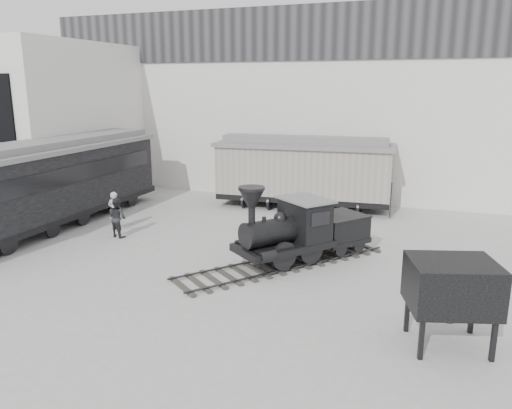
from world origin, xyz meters
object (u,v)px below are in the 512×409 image
at_px(visitor_a, 115,211).
at_px(coal_hopper, 451,291).
at_px(locomotive, 298,233).
at_px(visitor_b, 117,217).
at_px(boxcar, 303,171).
at_px(passenger_coach, 53,183).

xyz_separation_m(visitor_a, coal_hopper, (14.64, -6.18, 0.61)).
relative_size(locomotive, visitor_b, 4.52).
xyz_separation_m(boxcar, visitor_b, (-6.44, -8.19, -1.19)).
bearing_deg(locomotive, coal_hopper, -3.77).
relative_size(passenger_coach, coal_hopper, 5.65).
height_order(boxcar, passenger_coach, boxcar).
bearing_deg(visitor_b, passenger_coach, 6.27).
bearing_deg(visitor_a, passenger_coach, 3.24).
bearing_deg(boxcar, visitor_b, -132.26).
bearing_deg(locomotive, passenger_coach, -146.17).
xyz_separation_m(locomotive, boxcar, (-2.05, 8.62, 0.93)).
distance_m(passenger_coach, coal_hopper, 18.64).
xyz_separation_m(passenger_coach, visitor_a, (3.08, 0.41, -1.22)).
distance_m(boxcar, passenger_coach, 12.85).
bearing_deg(coal_hopper, visitor_b, 142.39).
height_order(visitor_a, visitor_b, visitor_a).
height_order(passenger_coach, visitor_b, passenger_coach).
relative_size(locomotive, boxcar, 0.82).
relative_size(passenger_coach, visitor_b, 8.09).
bearing_deg(visitor_a, visitor_b, 125.78).
distance_m(locomotive, coal_hopper, 7.23).
bearing_deg(passenger_coach, coal_hopper, -17.88).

